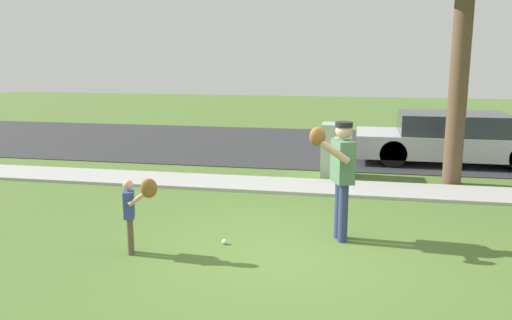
# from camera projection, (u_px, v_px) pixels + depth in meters

# --- Properties ---
(ground_plane) EXTENTS (48.00, 48.00, 0.00)m
(ground_plane) POSITION_uv_depth(u_px,v_px,m) (314.00, 190.00, 10.45)
(ground_plane) COLOR #4C6B2D
(sidewalk_strip) EXTENTS (36.00, 1.20, 0.06)m
(sidewalk_strip) POSITION_uv_depth(u_px,v_px,m) (315.00, 187.00, 10.54)
(sidewalk_strip) COLOR #A3A39E
(sidewalk_strip) RESTS_ON ground
(road_surface) EXTENTS (36.00, 6.80, 0.02)m
(road_surface) POSITION_uv_depth(u_px,v_px,m) (329.00, 146.00, 15.35)
(road_surface) COLOR #2D2D30
(road_surface) RESTS_ON ground
(person_adult) EXTENTS (0.64, 0.80, 1.72)m
(person_adult) POSITION_uv_depth(u_px,v_px,m) (340.00, 168.00, 7.39)
(person_adult) COLOR navy
(person_adult) RESTS_ON ground
(person_child) EXTENTS (0.55, 0.34, 1.07)m
(person_child) POSITION_uv_depth(u_px,v_px,m) (134.00, 205.00, 6.94)
(person_child) COLOR brown
(person_child) RESTS_ON ground
(baseball) EXTENTS (0.07, 0.07, 0.07)m
(baseball) POSITION_uv_depth(u_px,v_px,m) (224.00, 242.00, 7.43)
(baseball) COLOR white
(baseball) RESTS_ON ground
(utility_cabinet) EXTENTS (0.66, 0.63, 1.17)m
(utility_cabinet) POSITION_uv_depth(u_px,v_px,m) (337.00, 150.00, 11.50)
(utility_cabinet) COLOR #9EB293
(utility_cabinet) RESTS_ON ground
(parked_sedan_silver) EXTENTS (4.60, 1.80, 1.23)m
(parked_sedan_silver) POSITION_uv_depth(u_px,v_px,m) (452.00, 139.00, 12.85)
(parked_sedan_silver) COLOR silver
(parked_sedan_silver) RESTS_ON road_surface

